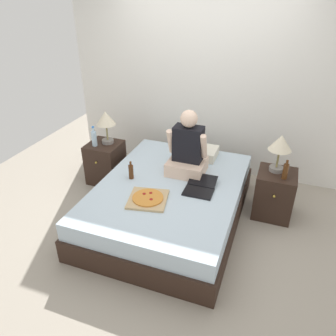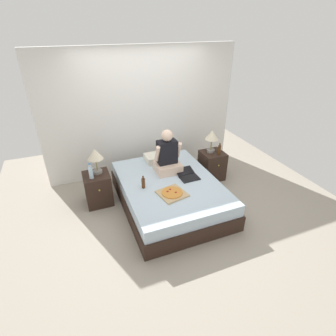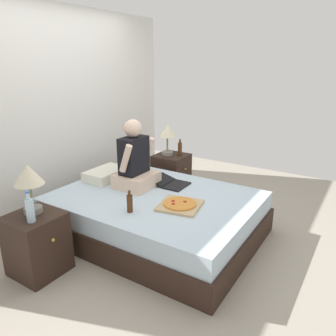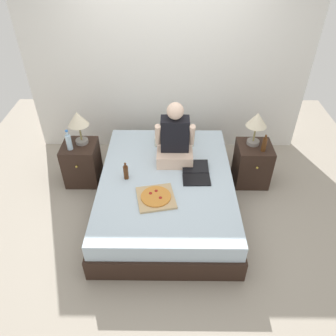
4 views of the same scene
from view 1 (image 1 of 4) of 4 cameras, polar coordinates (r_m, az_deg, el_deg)
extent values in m
plane|color=#9E9384|center=(4.02, 0.27, -8.60)|extent=(5.93, 5.93, 0.00)
cube|color=silver|center=(4.71, 6.49, 14.15)|extent=(3.93, 0.12, 2.50)
cube|color=black|center=(3.94, 0.27, -7.06)|extent=(1.61, 2.16, 0.27)
cube|color=silver|center=(3.80, 0.28, -4.18)|extent=(1.56, 2.09, 0.21)
cube|color=black|center=(4.68, -10.81, 0.97)|extent=(0.44, 0.44, 0.57)
sphere|color=gold|center=(4.45, -12.44, 0.91)|extent=(0.03, 0.03, 0.03)
cylinder|color=gray|center=(4.56, -10.43, 4.62)|extent=(0.16, 0.16, 0.05)
cylinder|color=olive|center=(4.51, -10.58, 6.17)|extent=(0.02, 0.02, 0.22)
cone|color=beige|center=(4.43, -10.81, 8.55)|extent=(0.26, 0.26, 0.18)
cylinder|color=silver|center=(4.48, -12.73, 4.99)|extent=(0.07, 0.07, 0.20)
cylinder|color=silver|center=(4.43, -12.91, 6.52)|extent=(0.03, 0.03, 0.06)
cylinder|color=blue|center=(4.42, -12.96, 6.95)|extent=(0.04, 0.04, 0.02)
cube|color=black|center=(4.12, 17.99, -4.30)|extent=(0.44, 0.44, 0.57)
sphere|color=gold|center=(3.86, 17.99, -4.72)|extent=(0.03, 0.03, 0.03)
cylinder|color=gray|center=(4.01, 18.30, -0.14)|extent=(0.16, 0.16, 0.05)
cylinder|color=olive|center=(3.94, 18.61, 1.57)|extent=(0.02, 0.02, 0.22)
cone|color=beige|center=(3.86, 19.07, 4.19)|extent=(0.26, 0.26, 0.18)
cylinder|color=#512D14|center=(3.85, 19.76, -0.58)|extent=(0.06, 0.06, 0.18)
cylinder|color=#512D14|center=(3.79, 20.05, 0.92)|extent=(0.03, 0.03, 0.05)
cube|color=silver|center=(4.36, 5.08, 2.85)|extent=(0.52, 0.34, 0.12)
cube|color=beige|center=(3.95, 3.28, 0.26)|extent=(0.44, 0.40, 0.16)
cube|color=black|center=(3.84, 3.54, 4.24)|extent=(0.34, 0.20, 0.42)
sphere|color=beige|center=(3.72, 3.69, 8.57)|extent=(0.20, 0.20, 0.20)
cylinder|color=beige|center=(3.85, 0.47, 4.67)|extent=(0.07, 0.18, 0.32)
cylinder|color=beige|center=(3.74, 6.25, 3.76)|extent=(0.07, 0.18, 0.32)
cube|color=black|center=(3.61, 5.28, -4.22)|extent=(0.32, 0.23, 0.02)
cube|color=black|center=(3.76, 6.09, -2.12)|extent=(0.32, 0.20, 0.06)
cube|color=tan|center=(3.48, -3.52, -5.44)|extent=(0.47, 0.47, 0.03)
cylinder|color=#CC7F33|center=(3.47, -3.53, -5.16)|extent=(0.33, 0.33, 0.02)
cylinder|color=maroon|center=(3.52, -4.18, -4.48)|extent=(0.04, 0.04, 0.00)
cylinder|color=maroon|center=(3.43, -2.97, -5.46)|extent=(0.04, 0.04, 0.00)
cylinder|color=maroon|center=(3.53, -3.02, -4.34)|extent=(0.04, 0.04, 0.00)
cylinder|color=#4C2811|center=(3.84, -6.45, -0.68)|extent=(0.06, 0.06, 0.17)
cylinder|color=#4C2811|center=(3.79, -6.55, 0.76)|extent=(0.03, 0.03, 0.05)
camera|label=2|loc=(2.59, -86.44, 11.57)|focal=28.00mm
camera|label=3|loc=(3.97, -53.66, 8.93)|focal=35.00mm
camera|label=4|loc=(1.14, -85.52, 31.51)|focal=35.00mm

